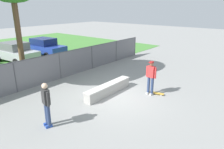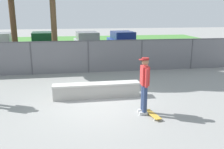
{
  "view_description": "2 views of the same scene",
  "coord_description": "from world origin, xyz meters",
  "views": [
    {
      "loc": [
        -7.86,
        -6.0,
        4.54
      ],
      "look_at": [
        -0.11,
        0.28,
        1.22
      ],
      "focal_mm": 33.11,
      "sensor_mm": 36.0,
      "label": 1
    },
    {
      "loc": [
        -0.76,
        -8.25,
        3.22
      ],
      "look_at": [
        0.61,
        0.45,
        0.94
      ],
      "focal_mm": 39.13,
      "sensor_mm": 36.0,
      "label": 2
    }
  ],
  "objects": [
    {
      "name": "ground_plane",
      "position": [
        0.0,
        0.0,
        0.0
      ],
      "size": [
        80.0,
        80.0,
        0.0
      ],
      "primitive_type": "plane",
      "color": "gray"
    },
    {
      "name": "grass_strip",
      "position": [
        0.0,
        15.01,
        0.01
      ],
      "size": [
        29.78,
        20.0,
        0.02
      ],
      "primitive_type": "cube",
      "color": "#478438",
      "rests_on": "ground"
    },
    {
      "name": "concrete_ledge",
      "position": [
        0.05,
        0.66,
        0.28
      ],
      "size": [
        3.33,
        0.51,
        0.56
      ],
      "color": "#A8A59E",
      "rests_on": "ground"
    },
    {
      "name": "skateboarder",
      "position": [
        1.4,
        -1.13,
        1.03
      ],
      "size": [
        0.31,
        0.6,
        1.84
      ],
      "color": "beige",
      "rests_on": "ground"
    },
    {
      "name": "skateboard",
      "position": [
        1.62,
        -1.42,
        0.07
      ],
      "size": [
        0.35,
        0.82,
        0.09
      ],
      "color": "gold",
      "rests_on": "ground"
    },
    {
      "name": "chainlink_fence",
      "position": [
        0.0,
        4.71,
        0.95
      ],
      "size": [
        17.85,
        0.07,
        1.74
      ],
      "color": "#4C4C51",
      "rests_on": "ground"
    },
    {
      "name": "car_white",
      "position": [
        -6.21,
        11.22,
        0.84
      ],
      "size": [
        2.3,
        4.34,
        1.66
      ],
      "color": "silver",
      "rests_on": "ground"
    },
    {
      "name": "car_green",
      "position": [
        -3.1,
        11.45,
        0.84
      ],
      "size": [
        2.3,
        4.34,
        1.66
      ],
      "color": "#1E6638",
      "rests_on": "ground"
    },
    {
      "name": "car_silver",
      "position": [
        0.34,
        11.13,
        0.84
      ],
      "size": [
        2.3,
        4.34,
        1.66
      ],
      "color": "#B7BABF",
      "rests_on": "ground"
    },
    {
      "name": "car_blue",
      "position": [
        3.22,
        11.24,
        0.84
      ],
      "size": [
        2.3,
        4.34,
        1.66
      ],
      "color": "#233D9E",
      "rests_on": "ground"
    }
  ]
}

